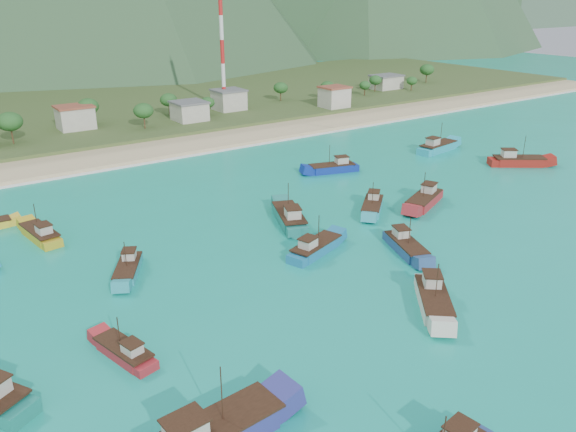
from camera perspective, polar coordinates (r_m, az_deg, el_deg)
ground at (r=74.35m, az=4.29°, el=-7.33°), size 600.00×600.00×0.00m
beach at (r=140.30m, az=-16.45°, el=5.95°), size 400.00×18.00×1.20m
land at (r=197.87m, az=-22.39°, el=9.63°), size 400.00×110.00×2.40m
surf_line at (r=131.61m, az=-15.08°, el=5.08°), size 400.00×2.50×0.08m
village at (r=161.50m, az=-19.01°, el=9.37°), size 215.80×27.89×7.27m
vegetation at (r=160.05m, az=-21.85°, el=9.08°), size 275.37×25.41×9.00m
radio_tower at (r=180.07m, az=-6.73°, el=17.36°), size 1.20×1.20×42.27m
boat_0 at (r=105.04m, az=13.67°, el=1.53°), size 12.09×7.81×6.90m
boat_3 at (r=100.66m, az=8.56°, el=0.92°), size 9.56×8.93×5.98m
boat_6 at (r=121.84m, az=4.58°, el=4.84°), size 11.39×6.17×6.46m
boat_7 at (r=142.38m, az=14.95°, el=6.73°), size 12.89×5.51×7.38m
boat_13 at (r=96.21m, az=-23.83°, el=-1.76°), size 4.54×10.64×6.09m
boat_15 at (r=80.65m, az=-15.92°, el=-5.24°), size 6.90×9.39×5.46m
boat_16 at (r=85.72m, az=11.87°, el=-3.10°), size 6.45×10.77×6.12m
boat_17 at (r=93.86m, az=0.15°, el=-0.24°), size 7.95×12.73×7.25m
boat_18 at (r=136.12m, az=22.30°, el=5.14°), size 12.15×10.09×7.27m
boat_20 at (r=72.10m, az=14.55°, el=-8.28°), size 9.72×10.82×6.66m
boat_26 at (r=83.42m, az=2.79°, el=-3.33°), size 10.94×6.29×6.20m
boat_27 at (r=63.59m, az=-16.25°, el=-13.22°), size 4.56×8.94×5.07m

